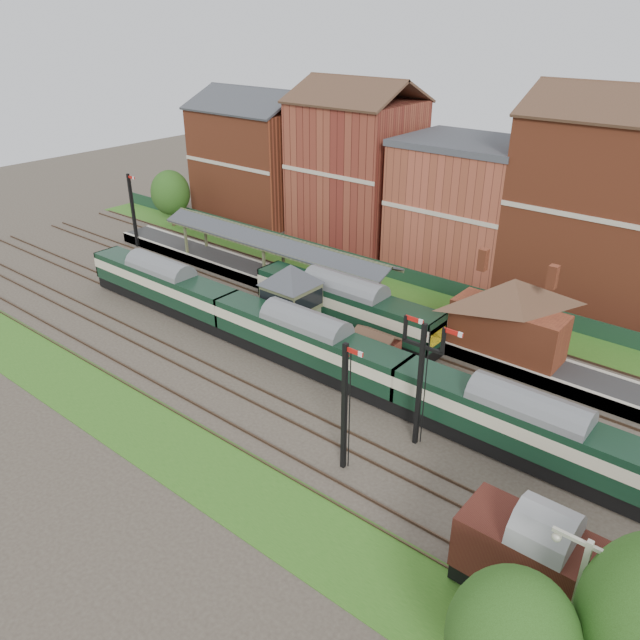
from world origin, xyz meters
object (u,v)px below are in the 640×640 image
Objects in this scene: dmu_train at (306,341)px; platform_railcar at (345,305)px; goods_van_a at (538,564)px; signal_box at (291,298)px; semaphore_bracket at (421,377)px.

dmu_train is 6.66m from platform_railcar.
goods_van_a is at bearing -35.06° from platform_railcar.
semaphore_bracket reaches higher than signal_box.
semaphore_bracket is at bearing -36.34° from platform_railcar.
goods_van_a is (22.08, -15.50, 0.06)m from platform_railcar.
semaphore_bracket is at bearing -20.92° from signal_box.
platform_railcar is 2.46× the size of goods_van_a.
goods_van_a is (9.85, -6.50, -2.30)m from semaphore_bracket.
goods_van_a is at bearing -26.21° from signal_box.
signal_box is at bearing 153.79° from goods_van_a.
semaphore_bracket is at bearing -13.07° from dmu_train.
semaphore_bracket reaches higher than goods_van_a.
platform_railcar is (2.80, 3.25, -0.91)m from signal_box.
signal_box is 0.73× the size of semaphore_bracket.
semaphore_bracket reaches higher than dmu_train.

